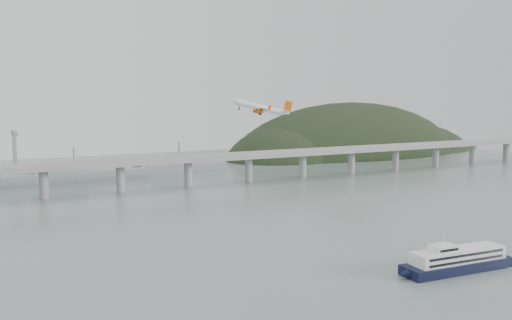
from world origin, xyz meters
TOP-DOWN VIEW (x-y plane):
  - ground at (0.00, 0.00)m, footprint 900.00×900.00m
  - bridge at (-1.15, 200.00)m, footprint 800.00×22.00m
  - headland at (285.18, 331.75)m, footprint 365.00×155.00m
  - ferry at (41.70, -31.15)m, footprint 77.82×17.12m
  - airliner at (22.60, 91.39)m, footprint 33.67×31.35m

SIDE VIEW (x-z plane):
  - headland at x=285.18m, z-range -97.34..58.66m
  - ground at x=0.00m, z-range 0.00..0.00m
  - ferry at x=41.70m, z-range -3.36..11.31m
  - bridge at x=-1.15m, z-range 5.70..29.60m
  - airliner at x=22.60m, z-range 54.53..65.39m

